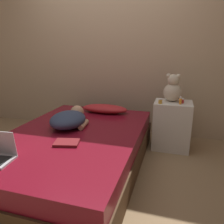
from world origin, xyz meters
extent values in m
plane|color=#937551|center=(0.00, 0.00, 0.00)|extent=(12.00, 12.00, 0.00)
cube|color=tan|center=(0.00, 1.32, 1.30)|extent=(8.00, 0.06, 2.60)
cube|color=#4C331E|center=(0.00, 0.00, 0.13)|extent=(1.39, 2.09, 0.25)
cube|color=maroon|center=(0.00, 0.00, 0.34)|extent=(1.36, 2.04, 0.17)
cube|color=silver|center=(0.99, 0.84, 0.31)|extent=(0.46, 0.39, 0.62)
ellipsoid|color=red|center=(0.08, 0.80, 0.48)|extent=(0.63, 0.26, 0.11)
ellipsoid|color=#2D3851|center=(-0.13, 0.13, 0.51)|extent=(0.44, 0.53, 0.17)
sphere|color=tan|center=(-0.17, 0.45, 0.50)|extent=(0.17, 0.17, 0.17)
cylinder|color=tan|center=(0.04, 0.18, 0.45)|extent=(0.08, 0.23, 0.06)
sphere|color=beige|center=(0.96, 0.89, 0.74)|extent=(0.23, 0.23, 0.23)
sphere|color=beige|center=(0.96, 0.89, 0.89)|extent=(0.15, 0.15, 0.15)
sphere|color=beige|center=(0.90, 0.89, 0.94)|extent=(0.06, 0.06, 0.06)
sphere|color=beige|center=(1.02, 0.89, 0.94)|extent=(0.06, 0.06, 0.06)
cylinder|color=gold|center=(0.83, 0.71, 0.65)|extent=(0.05, 0.05, 0.05)
cylinder|color=white|center=(0.83, 0.71, 0.68)|extent=(0.04, 0.04, 0.01)
cylinder|color=#B72D2D|center=(1.09, 0.81, 0.65)|extent=(0.04, 0.04, 0.05)
cylinder|color=white|center=(1.09, 0.81, 0.68)|extent=(0.04, 0.04, 0.01)
cylinder|color=orange|center=(1.07, 0.75, 0.66)|extent=(0.03, 0.03, 0.07)
cylinder|color=white|center=(1.07, 0.75, 0.70)|extent=(0.03, 0.03, 0.02)
cube|color=maroon|center=(0.07, -0.29, 0.43)|extent=(0.26, 0.22, 0.02)
camera|label=1|loc=(1.00, -1.95, 1.27)|focal=35.00mm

